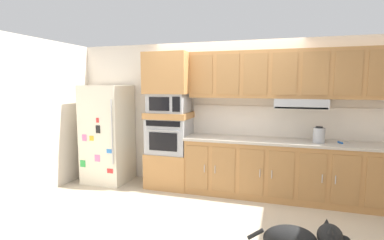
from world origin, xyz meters
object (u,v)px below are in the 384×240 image
(built_in_oven, at_px, (169,135))
(electric_kettle, at_px, (319,135))
(refrigerator, at_px, (108,134))
(microwave, at_px, (169,103))
(screwdriver, at_px, (341,143))

(built_in_oven, distance_m, electric_kettle, 2.39)
(electric_kettle, bearing_deg, refrigerator, -179.67)
(refrigerator, relative_size, electric_kettle, 7.33)
(microwave, xyz_separation_m, screwdriver, (2.69, -0.02, -0.53))
(microwave, distance_m, electric_kettle, 2.42)
(refrigerator, xyz_separation_m, built_in_oven, (1.19, 0.07, 0.02))
(screwdriver, bearing_deg, electric_kettle, -175.73)
(refrigerator, distance_m, electric_kettle, 3.57)
(refrigerator, bearing_deg, microwave, 3.26)
(screwdriver, bearing_deg, built_in_oven, 179.48)
(built_in_oven, relative_size, electric_kettle, 2.92)
(electric_kettle, bearing_deg, screwdriver, 4.27)
(built_in_oven, relative_size, microwave, 1.09)
(built_in_oven, xyz_separation_m, screwdriver, (2.69, -0.02, 0.03))
(screwdriver, xyz_separation_m, electric_kettle, (-0.30, -0.02, 0.10))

